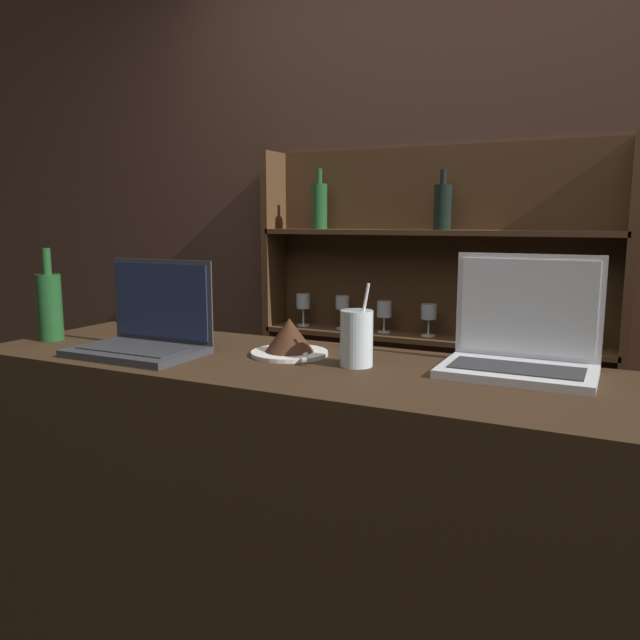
% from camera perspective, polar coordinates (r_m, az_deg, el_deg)
% --- Properties ---
extents(bar_counter, '(1.94, 0.51, 1.04)m').
position_cam_1_polar(bar_counter, '(1.62, 2.77, -22.72)').
color(bar_counter, black).
rests_on(bar_counter, ground_plane).
extents(back_wall, '(7.00, 0.06, 2.70)m').
position_cam_1_polar(back_wall, '(2.53, 14.02, 8.32)').
color(back_wall, '#4C3328').
rests_on(back_wall, ground_plane).
extents(back_shelf, '(1.42, 0.18, 1.66)m').
position_cam_1_polar(back_shelf, '(2.54, 10.01, -2.60)').
color(back_shelf, '#472D19').
rests_on(back_shelf, ground_plane).
extents(laptop_near, '(0.32, 0.21, 0.23)m').
position_cam_1_polar(laptop_near, '(1.62, -15.63, -1.05)').
color(laptop_near, '#333338').
rests_on(laptop_near, bar_counter).
extents(laptop_far, '(0.32, 0.21, 0.26)m').
position_cam_1_polar(laptop_far, '(1.43, 17.92, -2.17)').
color(laptop_far, silver).
rests_on(laptop_far, bar_counter).
extents(cake_plate, '(0.19, 0.19, 0.09)m').
position_cam_1_polar(cake_plate, '(1.54, -2.81, -1.76)').
color(cake_plate, silver).
rests_on(cake_plate, bar_counter).
extents(water_glass, '(0.08, 0.08, 0.19)m').
position_cam_1_polar(water_glass, '(1.42, 3.29, -1.66)').
color(water_glass, silver).
rests_on(water_glass, bar_counter).
extents(wine_bottle_green, '(0.07, 0.07, 0.25)m').
position_cam_1_polar(wine_bottle_green, '(1.88, -23.49, 1.25)').
color(wine_bottle_green, '#1E4C23').
rests_on(wine_bottle_green, bar_counter).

